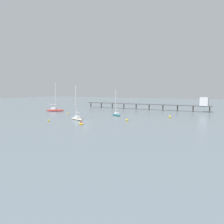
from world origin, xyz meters
The scene contains 10 objects.
ground_plane centered at (0.00, 0.00, 0.00)m, with size 400.00×400.00×0.00m, color slate.
pier centered at (12.22, 49.10, 3.49)m, with size 64.74×3.79×6.62m.
sailboat_cream centered at (-4.92, 1.72, 0.72)m, with size 7.31×4.76×11.48m.
sailboat_teal centered at (0.69, 19.41, 0.61)m, with size 6.32×5.90×10.12m.
sailboat_red centered at (-32.42, 21.29, 0.78)m, with size 8.79×5.73×13.46m.
dinghy_yellow centered at (2.47, -5.98, 0.21)m, with size 2.82×2.57×1.14m.
mooring_buoy_near centered at (-19.11, 14.48, 0.28)m, with size 0.56×0.56×0.56m, color yellow.
mooring_buoy_outer centered at (11.22, 6.64, 0.36)m, with size 0.72×0.72×0.72m, color yellow.
mooring_buoy_inner centered at (-9.95, -6.07, 0.29)m, with size 0.58×0.58×0.58m, color yellow.
mooring_buoy_mid centered at (21.02, 21.92, 0.38)m, with size 0.75×0.75×0.75m, color yellow.
Camera 1 is at (42.25, -60.13, 10.03)m, focal length 37.26 mm.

